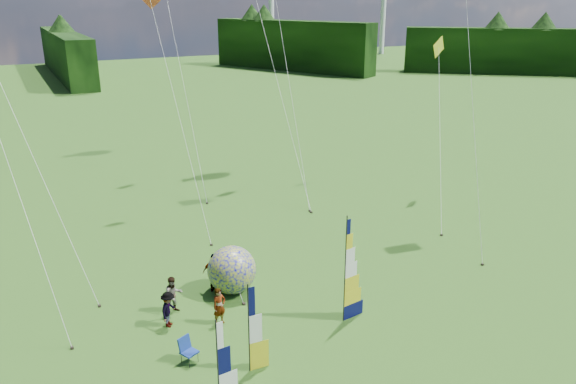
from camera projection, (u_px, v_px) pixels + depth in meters
name	position (u px, v px, depth m)	size (l,w,h in m)	color
ground	(359.00, 355.00, 21.34)	(220.00, 220.00, 0.00)	#315B1C
treeline_ring	(364.00, 260.00, 20.01)	(210.00, 210.00, 8.00)	#234C13
feather_banner_main	(345.00, 272.00, 22.83)	(1.25, 0.10, 4.59)	#080A40
side_banner_left	(249.00, 331.00, 19.88)	(0.96, 0.10, 3.42)	gold
side_banner_far	(218.00, 363.00, 18.44)	(0.90, 0.10, 3.03)	white
bol_inflatable	(232.00, 270.00, 25.57)	(2.22, 2.22, 2.22)	#02009F
spectator_a	(219.00, 306.00, 23.14)	(0.59, 0.39, 1.62)	#66594C
spectator_b	(173.00, 295.00, 23.99)	(0.81, 0.40, 1.67)	#66594C
spectator_c	(168.00, 309.00, 22.98)	(1.01, 0.37, 1.56)	#66594C
spectator_d	(215.00, 273.00, 25.65)	(1.11, 0.45, 1.89)	#66594C
camp_chair	(189.00, 351.00, 20.75)	(0.59, 0.59, 1.02)	navy
kite_whale	(276.00, 64.00, 38.28)	(4.90, 16.47, 17.06)	black
kite_rainbow_delta	(17.00, 101.00, 24.09)	(9.08, 12.70, 17.28)	red
kite_parafoil	(473.00, 66.00, 28.74)	(6.67, 10.80, 19.07)	#A60500
small_kite_red	(179.00, 108.00, 31.69)	(2.42, 10.11, 13.81)	#E34D2B
small_kite_orange	(288.00, 62.00, 36.56)	(4.09, 11.52, 17.71)	#FF4A0D
small_kite_yellow	(441.00, 125.00, 33.95)	(7.11, 9.26, 11.00)	yellow
small_kite_pink	(3.00, 142.00, 21.42)	(4.70, 8.87, 15.30)	#F73BBB
small_kite_green	(182.00, 71.00, 37.99)	(2.88, 11.46, 16.23)	green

